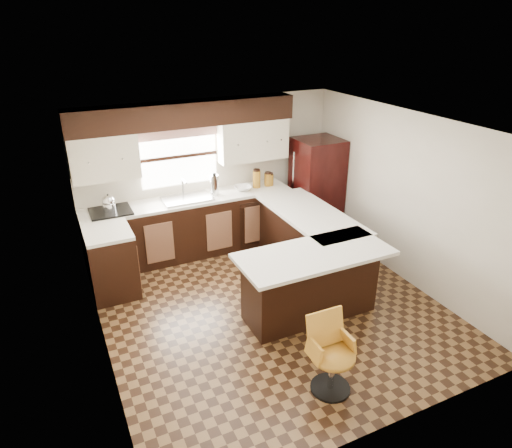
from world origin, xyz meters
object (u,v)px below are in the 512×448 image
peninsula_long (306,244)px  refrigerator (316,188)px  peninsula_return (310,284)px  bar_chair (333,357)px

peninsula_long → refrigerator: bearing=52.2°
peninsula_return → refrigerator: (1.34, 2.03, 0.40)m
peninsula_long → bar_chair: (-1.01, -2.20, -0.03)m
refrigerator → peninsula_long: bearing=-127.8°
peninsula_return → peninsula_long: bearing=61.7°
peninsula_long → peninsula_return: (-0.53, -0.97, 0.00)m
peninsula_return → refrigerator: size_ratio=0.97×
peninsula_return → bar_chair: (-0.48, -1.23, -0.03)m
peninsula_long → peninsula_return: size_ratio=1.18×
peninsula_long → refrigerator: size_ratio=1.15×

